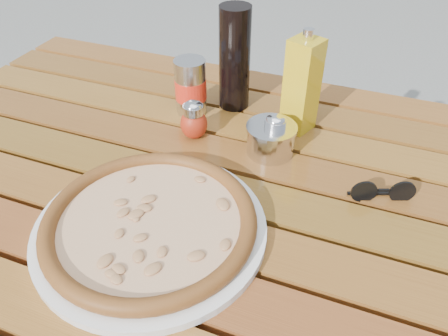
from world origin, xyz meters
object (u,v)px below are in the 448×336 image
(plate, at_px, (151,229))
(sunglasses, at_px, (382,192))
(pizza, at_px, (150,221))
(soda_can, at_px, (191,87))
(pepper_shaker, at_px, (194,120))
(table, at_px, (220,219))
(dark_bottle, at_px, (235,59))
(oregano_shaker, at_px, (274,135))
(parmesan_tin, at_px, (271,139))
(olive_oil_cruet, at_px, (302,86))

(plate, relative_size, sunglasses, 3.34)
(plate, height_order, pizza, pizza)
(soda_can, bearing_deg, pepper_shaker, -62.52)
(table, bearing_deg, pepper_shaker, 129.67)
(table, distance_m, dark_bottle, 0.34)
(plate, relative_size, oregano_shaker, 4.39)
(pizza, height_order, dark_bottle, dark_bottle)
(plate, height_order, pepper_shaker, pepper_shaker)
(pepper_shaker, distance_m, sunglasses, 0.38)
(oregano_shaker, relative_size, parmesan_tin, 0.69)
(dark_bottle, bearing_deg, pizza, -88.18)
(table, bearing_deg, oregano_shaker, 67.76)
(oregano_shaker, distance_m, soda_can, 0.22)
(pizza, xyz_separation_m, soda_can, (-0.09, 0.35, 0.04))
(plate, distance_m, parmesan_tin, 0.29)
(table, bearing_deg, dark_bottle, 105.31)
(table, relative_size, pizza, 4.14)
(parmesan_tin, bearing_deg, oregano_shaker, 41.05)
(table, xyz_separation_m, sunglasses, (0.26, 0.07, 0.09))
(plate, relative_size, dark_bottle, 1.64)
(pepper_shaker, bearing_deg, plate, -80.47)
(olive_oil_cruet, bearing_deg, pizza, -110.79)
(plate, height_order, soda_can, soda_can)
(olive_oil_cruet, height_order, parmesan_tin, olive_oil_cruet)
(parmesan_tin, height_order, sunglasses, parmesan_tin)
(pepper_shaker, height_order, soda_can, soda_can)
(soda_can, relative_size, sunglasses, 1.11)
(oregano_shaker, relative_size, olive_oil_cruet, 0.39)
(pepper_shaker, xyz_separation_m, sunglasses, (0.37, -0.05, -0.02))
(plate, relative_size, pizza, 1.07)
(olive_oil_cruet, distance_m, parmesan_tin, 0.13)
(pizza, bearing_deg, olive_oil_cruet, 69.21)
(plate, distance_m, oregano_shaker, 0.30)
(pizza, xyz_separation_m, pepper_shaker, (-0.04, 0.26, 0.02))
(soda_can, distance_m, parmesan_tin, 0.22)
(soda_can, relative_size, olive_oil_cruet, 0.57)
(table, bearing_deg, soda_can, 125.16)
(plate, height_order, dark_bottle, dark_bottle)
(dark_bottle, relative_size, olive_oil_cruet, 1.05)
(pizza, relative_size, dark_bottle, 1.54)
(plate, xyz_separation_m, pizza, (0.00, -0.00, 0.02))
(pepper_shaker, relative_size, sunglasses, 0.76)
(pepper_shaker, distance_m, parmesan_tin, 0.16)
(pepper_shaker, distance_m, oregano_shaker, 0.16)
(sunglasses, bearing_deg, oregano_shaker, 141.96)
(pepper_shaker, height_order, sunglasses, pepper_shaker)
(parmesan_tin, relative_size, sunglasses, 1.11)
(soda_can, distance_m, sunglasses, 0.44)
(table, bearing_deg, parmesan_tin, 68.96)
(pizza, relative_size, olive_oil_cruet, 1.61)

